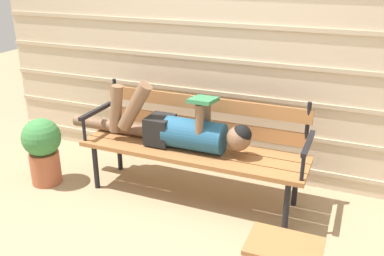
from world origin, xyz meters
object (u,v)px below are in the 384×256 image
Objects in this scene: reclining_person at (178,129)px; footstool at (284,254)px; park_bench at (195,141)px; potted_plant at (43,148)px.

footstool is at bearing -38.53° from reclining_person.
footstool is (0.91, -0.90, -0.19)m from park_bench.
reclining_person is 1.22m from potted_plant.
footstool is 0.71× the size of potted_plant.
park_bench is 1.29m from footstool.
potted_plant is at bearing -164.59° from park_bench.
park_bench is 3.09× the size of potted_plant.
park_bench is at bearing 30.51° from reclining_person.
reclining_person is 3.89× the size of footstool.
reclining_person is (-0.12, -0.07, 0.11)m from park_bench.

